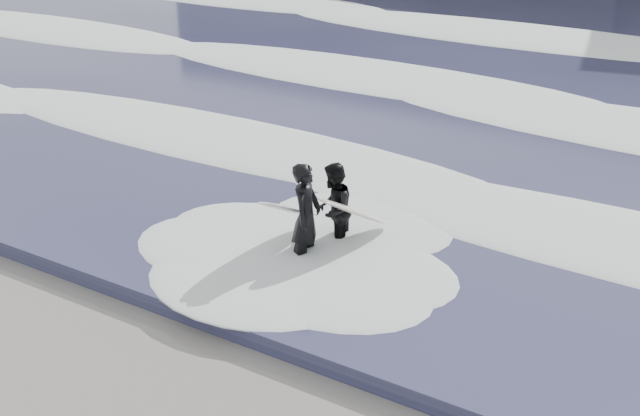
{
  "coord_description": "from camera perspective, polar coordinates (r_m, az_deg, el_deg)",
  "views": [
    {
      "loc": [
        6.38,
        -4.74,
        6.59
      ],
      "look_at": [
        -0.22,
        5.89,
        1.0
      ],
      "focal_mm": 45.0,
      "sensor_mm": 36.0,
      "label": 1
    }
  ],
  "objects": [
    {
      "name": "surfer_left",
      "position": [
        13.5,
        -1.17,
        -0.56
      ],
      "size": [
        0.99,
        1.78,
        1.91
      ],
      "color": "black",
      "rests_on": "ground"
    },
    {
      "name": "foam_near",
      "position": [
        16.36,
        6.41,
        1.7
      ],
      "size": [
        60.0,
        3.2,
        0.2
      ],
      "primitive_type": "ellipsoid",
      "color": "white",
      "rests_on": "sea"
    },
    {
      "name": "sea",
      "position": [
        34.94,
        21.22,
        11.88
      ],
      "size": [
        90.0,
        52.0,
        0.3
      ],
      "primitive_type": "cube",
      "color": "#313355",
      "rests_on": "ground"
    },
    {
      "name": "foam_mid",
      "position": [
        22.56,
        14.28,
        7.46
      ],
      "size": [
        60.0,
        4.0,
        0.24
      ],
      "primitive_type": "ellipsoid",
      "color": "white",
      "rests_on": "sea"
    },
    {
      "name": "foam_far",
      "position": [
        31.03,
        19.71,
        11.3
      ],
      "size": [
        60.0,
        4.8,
        0.3
      ],
      "primitive_type": "ellipsoid",
      "color": "white",
      "rests_on": "sea"
    },
    {
      "name": "surfer_right",
      "position": [
        13.99,
        1.1,
        -0.13
      ],
      "size": [
        1.34,
        1.79,
        1.69
      ],
      "color": "black",
      "rests_on": "ground"
    }
  ]
}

